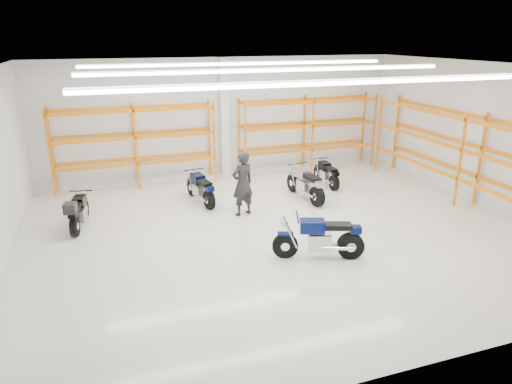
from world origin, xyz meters
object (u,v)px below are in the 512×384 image
object	(u,v)px
motorcycle_back_d	(327,174)
structural_column	(224,118)
standing_man	(243,184)
motorcycle_main	(323,239)
motorcycle_back_a	(78,213)
motorcycle_back_c	(306,185)
motorcycle_back_b	(201,189)

from	to	relation	value
motorcycle_back_d	structural_column	distance (m)	4.45
motorcycle_back_d	standing_man	size ratio (longest dim) A/B	0.94
motorcycle_main	standing_man	world-z (taller)	standing_man
motorcycle_main	structural_column	xyz separation A→B (m)	(-0.38, 7.72, 1.73)
motorcycle_back_a	motorcycle_back_d	bearing A→B (deg)	8.58
motorcycle_main	motorcycle_back_c	world-z (taller)	motorcycle_main
motorcycle_back_c	motorcycle_back_d	xyz separation A→B (m)	(1.36, 1.13, -0.09)
motorcycle_main	motorcycle_back_c	distance (m)	4.28
standing_man	structural_column	world-z (taller)	structural_column
motorcycle_back_b	structural_column	xyz separation A→B (m)	(1.61, 2.86, 1.78)
structural_column	motorcycle_back_a	bearing A→B (deg)	-144.47
motorcycle_back_b	motorcycle_back_c	size ratio (longest dim) A/B	0.91
motorcycle_main	motorcycle_back_d	bearing A→B (deg)	61.72
motorcycle_back_a	structural_column	distance (m)	6.84
motorcycle_main	standing_man	size ratio (longest dim) A/B	1.09
motorcycle_back_a	standing_man	world-z (taller)	standing_man
motorcycle_back_b	motorcycle_back_c	bearing A→B (deg)	-13.60
motorcycle_back_a	motorcycle_back_c	size ratio (longest dim) A/B	0.89
motorcycle_back_c	standing_man	bearing A→B (deg)	-165.73
motorcycle_back_b	motorcycle_back_d	world-z (taller)	motorcycle_back_b
motorcycle_back_b	motorcycle_back_c	xyz separation A→B (m)	(3.41, -0.82, 0.05)
motorcycle_back_c	structural_column	distance (m)	4.45
motorcycle_back_a	motorcycle_main	bearing A→B (deg)	-33.97
motorcycle_main	motorcycle_back_a	bearing A→B (deg)	146.03
structural_column	motorcycle_back_d	bearing A→B (deg)	-38.96
motorcycle_back_d	standing_man	xyz separation A→B (m)	(-3.77, -1.75, 0.57)
motorcycle_back_d	structural_column	xyz separation A→B (m)	(-3.16, 2.55, 1.82)
motorcycle_back_b	motorcycle_back_c	world-z (taller)	motorcycle_back_c
motorcycle_main	motorcycle_back_c	bearing A→B (deg)	70.58
motorcycle_back_d	motorcycle_main	bearing A→B (deg)	-118.28
motorcycle_main	motorcycle_back_d	distance (m)	5.87
motorcycle_back_a	motorcycle_back_b	bearing A→B (deg)	14.56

